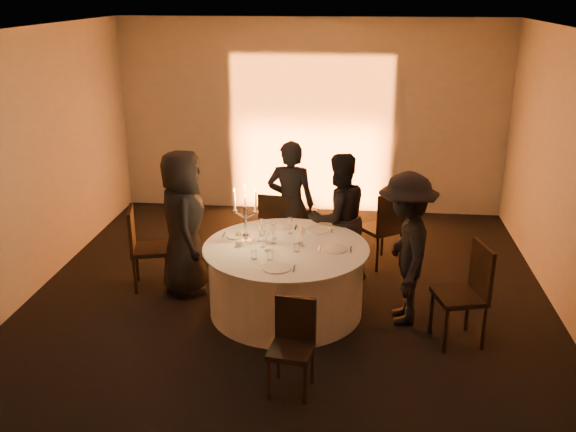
# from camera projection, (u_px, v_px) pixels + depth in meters

# --- Properties ---
(floor) EXTENTS (7.00, 7.00, 0.00)m
(floor) POSITION_uv_depth(u_px,v_px,m) (286.00, 310.00, 7.17)
(floor) COLOR black
(floor) RESTS_ON ground
(ceiling) EXTENTS (7.00, 7.00, 0.00)m
(ceiling) POSITION_uv_depth(u_px,v_px,m) (286.00, 32.00, 6.16)
(ceiling) COLOR silver
(ceiling) RESTS_ON wall_back
(wall_back) EXTENTS (7.00, 0.00, 7.00)m
(wall_back) POSITION_uv_depth(u_px,v_px,m) (311.00, 117.00, 9.94)
(wall_back) COLOR beige
(wall_back) RESTS_ON floor
(wall_front) EXTENTS (7.00, 0.00, 7.00)m
(wall_front) POSITION_uv_depth(u_px,v_px,m) (212.00, 370.00, 3.39)
(wall_front) COLOR beige
(wall_front) RESTS_ON floor
(wall_left) EXTENTS (0.00, 7.00, 7.00)m
(wall_left) POSITION_uv_depth(u_px,v_px,m) (12.00, 173.00, 6.97)
(wall_left) COLOR beige
(wall_left) RESTS_ON floor
(uplighter_fixture) EXTENTS (0.25, 0.12, 0.10)m
(uplighter_fixture) POSITION_uv_depth(u_px,v_px,m) (308.00, 212.00, 10.15)
(uplighter_fixture) COLOR black
(uplighter_fixture) RESTS_ON floor
(banquet_table) EXTENTS (1.80, 1.80, 0.77)m
(banquet_table) POSITION_uv_depth(u_px,v_px,m) (286.00, 279.00, 7.04)
(banquet_table) COLOR black
(banquet_table) RESTS_ON floor
(chair_left) EXTENTS (0.53, 0.53, 1.00)m
(chair_left) POSITION_uv_depth(u_px,v_px,m) (143.00, 243.00, 7.56)
(chair_left) COLOR black
(chair_left) RESTS_ON floor
(chair_back_left) EXTENTS (0.49, 0.49, 0.95)m
(chair_back_left) POSITION_uv_depth(u_px,v_px,m) (277.00, 224.00, 8.24)
(chair_back_left) COLOR black
(chair_back_left) RESTS_ON floor
(chair_back_right) EXTENTS (0.62, 0.62, 1.01)m
(chair_back_right) POSITION_uv_depth(u_px,v_px,m) (385.00, 224.00, 8.12)
(chair_back_right) COLOR black
(chair_back_right) RESTS_ON floor
(chair_right) EXTENTS (0.56, 0.56, 1.04)m
(chair_right) POSITION_uv_depth(u_px,v_px,m) (468.00, 288.00, 6.36)
(chair_right) COLOR black
(chair_right) RESTS_ON floor
(chair_front) EXTENTS (0.42, 0.42, 0.85)m
(chair_front) POSITION_uv_depth(u_px,v_px,m) (293.00, 340.00, 5.65)
(chair_front) COLOR black
(chair_front) RESTS_ON floor
(guest_left) EXTENTS (0.77, 0.96, 1.71)m
(guest_left) POSITION_uv_depth(u_px,v_px,m) (183.00, 223.00, 7.37)
(guest_left) COLOR black
(guest_left) RESTS_ON floor
(guest_back_left) EXTENTS (0.62, 0.43, 1.65)m
(guest_back_left) POSITION_uv_depth(u_px,v_px,m) (291.00, 204.00, 8.09)
(guest_back_left) COLOR black
(guest_back_left) RESTS_ON floor
(guest_back_right) EXTENTS (0.97, 0.91, 1.59)m
(guest_back_right) POSITION_uv_depth(u_px,v_px,m) (338.00, 218.00, 7.69)
(guest_back_right) COLOR black
(guest_back_right) RESTS_ON floor
(guest_right) EXTENTS (0.67, 1.10, 1.65)m
(guest_right) POSITION_uv_depth(u_px,v_px,m) (405.00, 249.00, 6.70)
(guest_right) COLOR black
(guest_right) RESTS_ON floor
(plate_left) EXTENTS (0.36, 0.28, 0.08)m
(plate_left) POSITION_uv_depth(u_px,v_px,m) (239.00, 235.00, 7.19)
(plate_left) COLOR white
(plate_left) RESTS_ON banquet_table
(plate_back_left) EXTENTS (0.36, 0.27, 0.01)m
(plate_back_left) POSITION_uv_depth(u_px,v_px,m) (281.00, 227.00, 7.46)
(plate_back_left) COLOR white
(plate_back_left) RESTS_ON banquet_table
(plate_back_right) EXTENTS (0.35, 0.28, 0.01)m
(plate_back_right) POSITION_uv_depth(u_px,v_px,m) (317.00, 230.00, 7.36)
(plate_back_right) COLOR white
(plate_back_right) RESTS_ON banquet_table
(plate_right) EXTENTS (0.36, 0.28, 0.01)m
(plate_right) POSITION_uv_depth(u_px,v_px,m) (335.00, 249.00, 6.83)
(plate_right) COLOR white
(plate_right) RESTS_ON banquet_table
(plate_front) EXTENTS (0.36, 0.28, 0.01)m
(plate_front) POSITION_uv_depth(u_px,v_px,m) (277.00, 268.00, 6.37)
(plate_front) COLOR white
(plate_front) RESTS_ON banquet_table
(coffee_cup) EXTENTS (0.11, 0.11, 0.07)m
(coffee_cup) POSITION_uv_depth(u_px,v_px,m) (239.00, 244.00, 6.90)
(coffee_cup) COLOR white
(coffee_cup) RESTS_ON banquet_table
(candelabra) EXTENTS (0.28, 0.14, 0.67)m
(candelabra) POSITION_uv_depth(u_px,v_px,m) (246.00, 222.00, 6.96)
(candelabra) COLOR white
(candelabra) RESTS_ON banquet_table
(wine_glass_a) EXTENTS (0.07, 0.07, 0.19)m
(wine_glass_a) POSITION_uv_depth(u_px,v_px,m) (300.00, 231.00, 6.95)
(wine_glass_a) COLOR white
(wine_glass_a) RESTS_ON banquet_table
(wine_glass_b) EXTENTS (0.07, 0.07, 0.19)m
(wine_glass_b) POSITION_uv_depth(u_px,v_px,m) (259.00, 230.00, 7.00)
(wine_glass_b) COLOR white
(wine_glass_b) RESTS_ON banquet_table
(wine_glass_c) EXTENTS (0.07, 0.07, 0.19)m
(wine_glass_c) POSITION_uv_depth(u_px,v_px,m) (290.00, 222.00, 7.23)
(wine_glass_c) COLOR white
(wine_glass_c) RESTS_ON banquet_table
(wine_glass_d) EXTENTS (0.07, 0.07, 0.19)m
(wine_glass_d) POSITION_uv_depth(u_px,v_px,m) (267.00, 239.00, 6.75)
(wine_glass_d) COLOR white
(wine_glass_d) RESTS_ON banquet_table
(wine_glass_e) EXTENTS (0.07, 0.07, 0.19)m
(wine_glass_e) POSITION_uv_depth(u_px,v_px,m) (263.00, 235.00, 6.85)
(wine_glass_e) COLOR white
(wine_glass_e) RESTS_ON banquet_table
(wine_glass_f) EXTENTS (0.07, 0.07, 0.19)m
(wine_glass_f) POSITION_uv_depth(u_px,v_px,m) (302.00, 234.00, 6.88)
(wine_glass_f) COLOR white
(wine_glass_f) RESTS_ON banquet_table
(wine_glass_g) EXTENTS (0.07, 0.07, 0.19)m
(wine_glass_g) POSITION_uv_depth(u_px,v_px,m) (274.00, 227.00, 7.08)
(wine_glass_g) COLOR white
(wine_glass_g) RESTS_ON banquet_table
(wine_glass_h) EXTENTS (0.07, 0.07, 0.19)m
(wine_glass_h) POSITION_uv_depth(u_px,v_px,m) (261.00, 224.00, 7.18)
(wine_glass_h) COLOR white
(wine_glass_h) RESTS_ON banquet_table
(wine_glass_i) EXTENTS (0.07, 0.07, 0.19)m
(wine_glass_i) POSITION_uv_depth(u_px,v_px,m) (273.00, 232.00, 6.94)
(wine_glass_i) COLOR white
(wine_glass_i) RESTS_ON banquet_table
(tumbler_a) EXTENTS (0.07, 0.07, 0.09)m
(tumbler_a) POSITION_uv_depth(u_px,v_px,m) (254.00, 255.00, 6.58)
(tumbler_a) COLOR white
(tumbler_a) RESTS_ON banquet_table
(tumbler_b) EXTENTS (0.07, 0.07, 0.09)m
(tumbler_b) POSITION_uv_depth(u_px,v_px,m) (270.00, 256.00, 6.55)
(tumbler_b) COLOR white
(tumbler_b) RESTS_ON banquet_table
(tumbler_c) EXTENTS (0.07, 0.07, 0.09)m
(tumbler_c) POSITION_uv_depth(u_px,v_px,m) (297.00, 248.00, 6.76)
(tumbler_c) COLOR white
(tumbler_c) RESTS_ON banquet_table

